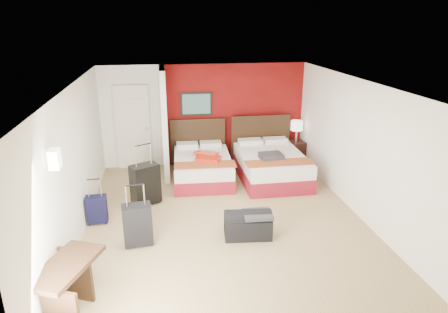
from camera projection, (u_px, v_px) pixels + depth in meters
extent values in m
plane|color=tan|center=(226.00, 223.00, 7.23)|extent=(6.50, 6.50, 0.00)
cube|color=white|center=(204.00, 115.00, 9.84)|extent=(5.00, 0.04, 2.50)
cube|color=white|center=(74.00, 166.00, 6.44)|extent=(0.04, 6.50, 2.50)
cube|color=black|center=(196.00, 104.00, 9.66)|extent=(0.78, 0.03, 0.58)
cube|color=white|center=(55.00, 159.00, 4.84)|extent=(0.12, 0.20, 0.24)
cube|color=maroon|center=(234.00, 114.00, 9.94)|extent=(3.50, 0.04, 2.50)
cube|color=silver|center=(164.00, 123.00, 9.10)|extent=(0.12, 1.20, 2.50)
cube|color=silver|center=(133.00, 127.00, 9.61)|extent=(0.82, 0.06, 2.05)
cube|color=white|center=(203.00, 168.00, 9.08)|extent=(1.38, 1.90, 0.55)
cube|color=silver|center=(271.00, 166.00, 9.11)|extent=(1.43, 2.04, 0.61)
cube|color=red|center=(207.00, 156.00, 8.90)|extent=(0.77, 0.87, 0.09)
cube|color=#343337|center=(271.00, 156.00, 8.70)|extent=(0.51, 0.42, 0.12)
cube|color=black|center=(295.00, 152.00, 10.11)|extent=(0.47, 0.47, 0.58)
cylinder|color=white|center=(296.00, 131.00, 9.93)|extent=(0.35, 0.35, 0.54)
cube|color=black|center=(145.00, 185.00, 7.85)|extent=(0.62, 0.54, 0.80)
cube|color=black|center=(138.00, 226.00, 6.43)|extent=(0.49, 0.33, 0.68)
cube|color=black|center=(97.00, 211.00, 7.15)|extent=(0.36, 0.23, 0.50)
cube|color=black|center=(248.00, 226.00, 6.72)|extent=(0.83, 0.50, 0.40)
cube|color=#36363B|center=(257.00, 214.00, 6.62)|extent=(0.48, 0.41, 0.06)
cube|color=black|center=(70.00, 293.00, 4.75)|extent=(0.84, 1.10, 0.82)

